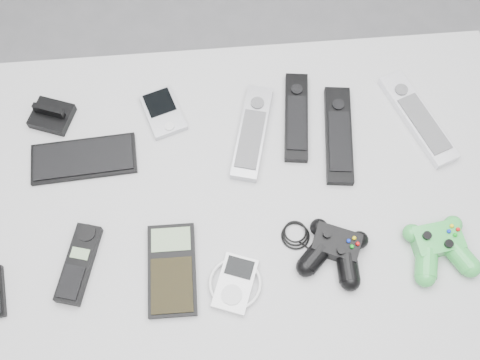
{
  "coord_description": "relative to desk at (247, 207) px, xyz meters",
  "views": [
    {
      "loc": [
        -0.01,
        -0.45,
        1.89
      ],
      "look_at": [
        0.03,
        0.03,
        0.82
      ],
      "focal_mm": 42.0,
      "sensor_mm": 36.0,
      "label": 1
    }
  ],
  "objects": [
    {
      "name": "controller_black",
      "position": [
        0.16,
        -0.14,
        0.09
      ],
      "size": [
        0.26,
        0.21,
        0.04
      ],
      "primitive_type": null,
      "rotation": [
        0.0,
        0.0,
        -0.4
      ],
      "color": "black",
      "rests_on": "desk"
    },
    {
      "name": "remote_black_a",
      "position": [
        0.12,
        0.18,
        0.08
      ],
      "size": [
        0.08,
        0.22,
        0.02
      ],
      "primitive_type": "cube",
      "rotation": [
        0.0,
        0.0,
        -0.13
      ],
      "color": "black",
      "rests_on": "desk"
    },
    {
      "name": "mp3_player",
      "position": [
        -0.04,
        -0.19,
        0.08
      ],
      "size": [
        0.14,
        0.14,
        0.02
      ],
      "primitive_type": "cube",
      "rotation": [
        0.0,
        0.0,
        -0.35
      ],
      "color": "white",
      "rests_on": "desk"
    },
    {
      "name": "remote_silver_b",
      "position": [
        0.39,
        0.15,
        0.08
      ],
      "size": [
        0.14,
        0.25,
        0.02
      ],
      "primitive_type": "cube",
      "rotation": [
        0.0,
        0.0,
        0.35
      ],
      "color": "silver",
      "rests_on": "desk"
    },
    {
      "name": "dock_bracket",
      "position": [
        -0.42,
        0.22,
        0.09
      ],
      "size": [
        0.11,
        0.1,
        0.05
      ],
      "primitive_type": "cube",
      "rotation": [
        0.0,
        0.0,
        -0.36
      ],
      "color": "black",
      "rests_on": "desk"
    },
    {
      "name": "remote_silver_a",
      "position": [
        0.02,
        0.14,
        0.08
      ],
      "size": [
        0.11,
        0.24,
        0.03
      ],
      "primitive_type": "cube",
      "rotation": [
        0.0,
        0.0,
        -0.26
      ],
      "color": "#A3A3AA",
      "rests_on": "desk"
    },
    {
      "name": "pda_keyboard",
      "position": [
        -0.35,
        0.11,
        0.08
      ],
      "size": [
        0.23,
        0.11,
        0.01
      ],
      "primitive_type": "cube",
      "rotation": [
        0.0,
        0.0,
        0.06
      ],
      "color": "black",
      "rests_on": "desk"
    },
    {
      "name": "controller_green",
      "position": [
        0.37,
        -0.15,
        0.09
      ],
      "size": [
        0.15,
        0.16,
        0.05
      ],
      "primitive_type": null,
      "rotation": [
        0.0,
        0.0,
        0.12
      ],
      "color": "green",
      "rests_on": "desk"
    },
    {
      "name": "pda",
      "position": [
        -0.17,
        0.21,
        0.08
      ],
      "size": [
        0.11,
        0.13,
        0.02
      ],
      "primitive_type": "cube",
      "rotation": [
        0.0,
        0.0,
        0.31
      ],
      "color": "#A3A3AA",
      "rests_on": "desk"
    },
    {
      "name": "cordless_handset",
      "position": [
        -0.35,
        -0.12,
        0.08
      ],
      "size": [
        0.09,
        0.17,
        0.02
      ],
      "primitive_type": "cube",
      "rotation": [
        0.0,
        0.0,
        -0.27
      ],
      "color": "black",
      "rests_on": "desk"
    },
    {
      "name": "desk",
      "position": [
        0.0,
        0.0,
        0.0
      ],
      "size": [
        1.19,
        0.77,
        0.8
      ],
      "color": "#A0A0A2",
      "rests_on": "floor"
    },
    {
      "name": "floor",
      "position": [
        -0.04,
        -0.0,
        -0.73
      ],
      "size": [
        3.5,
        3.5,
        0.0
      ],
      "primitive_type": "plane",
      "color": "slate",
      "rests_on": "ground"
    },
    {
      "name": "calculator",
      "position": [
        -0.16,
        -0.15,
        0.08
      ],
      "size": [
        0.1,
        0.19,
        0.02
      ],
      "primitive_type": "cube",
      "rotation": [
        0.0,
        0.0,
        -0.01
      ],
      "color": "black",
      "rests_on": "desk"
    },
    {
      "name": "remote_black_b",
      "position": [
        0.21,
        0.12,
        0.08
      ],
      "size": [
        0.08,
        0.24,
        0.02
      ],
      "primitive_type": "cube",
      "rotation": [
        0.0,
        0.0,
        -0.12
      ],
      "color": "black",
      "rests_on": "desk"
    }
  ]
}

